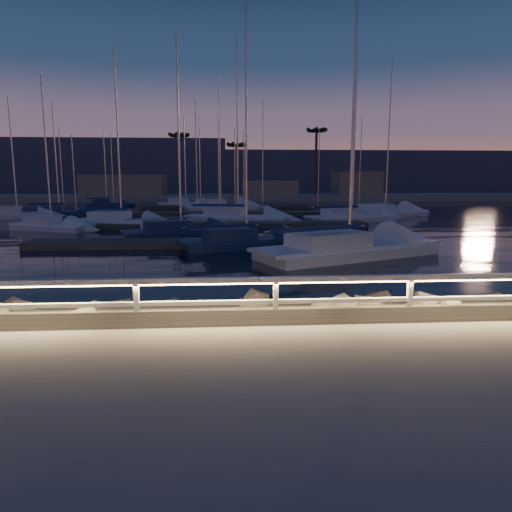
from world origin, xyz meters
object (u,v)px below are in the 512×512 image
Objects in this scene: guard_rail at (227,290)px; sailboat_k at (219,206)px; sailboat_c at (243,240)px; sailboat_i at (58,212)px; sailboat_n at (184,203)px; sailboat_g at (235,217)px; sailboat_b at (178,231)px; sailboat_m at (106,204)px; sailboat_e at (16,214)px; sailboat_f at (50,225)px; sailboat_j at (119,222)px; sailboat_d at (344,248)px; sailboat_h at (350,217)px; sailboat_l at (383,212)px.

sailboat_k is at bearing 91.06° from guard_rail.
sailboat_c reaches higher than sailboat_i.
sailboat_k is 1.22× the size of sailboat_n.
sailboat_g is 19.33m from sailboat_i.
sailboat_m is at bearing 90.37° from sailboat_b.
sailboat_m is (3.56, 19.46, -0.03)m from sailboat_e.
sailboat_c reaches higher than sailboat_f.
sailboat_i is at bearing 112.46° from sailboat_c.
sailboat_d is at bearing -30.01° from sailboat_j.
sailboat_n is (-16.79, 23.68, 0.01)m from sailboat_h.
guard_rail is 2.65× the size of sailboat_d.
sailboat_k is (16.14, 8.89, 0.06)m from sailboat_i.
guard_rail is 32.55m from sailboat_h.
sailboat_b is at bearing 98.81° from guard_rail.
sailboat_e is 14.54m from sailboat_j.
sailboat_d is 34.52m from sailboat_i.
sailboat_b is 0.81× the size of sailboat_l.
sailboat_c is 15.09m from sailboat_g.
sailboat_g is 1.14× the size of sailboat_j.
sailboat_e is 1.11× the size of sailboat_m.
sailboat_e is (-25.83, 23.61, -0.04)m from sailboat_d.
guard_rail is at bearing -87.63° from sailboat_n.
sailboat_k is at bearing 129.56° from sailboat_l.
sailboat_g is at bearing 80.20° from sailboat_d.
sailboat_e is at bearing -131.14° from sailboat_n.
sailboat_b is 11.25m from sailboat_f.
sailboat_d reaches higher than sailboat_i.
sailboat_h reaches higher than sailboat_c.
sailboat_m is at bearing 106.76° from guard_rail.
sailboat_l is (16.15, 36.31, -0.93)m from guard_rail.
sailboat_k reaches higher than sailboat_c.
sailboat_c is at bearing -11.76° from sailboat_f.
sailboat_j is at bearing 44.18° from sailboat_f.
sailboat_l reaches higher than sailboat_g.
sailboat_e is 23.66m from sailboat_n.
sailboat_b is at bearing 114.96° from sailboat_c.
sailboat_m is at bearing 119.03° from sailboat_h.
sailboat_j is (11.72, -8.61, 0.03)m from sailboat_e.
sailboat_h is at bearing -22.95° from sailboat_i.
sailboat_n is (-21.85, 17.96, -0.01)m from sailboat_l.
sailboat_l is at bearing 66.03° from guard_rail.
sailboat_c is 1.12× the size of sailboat_f.
sailboat_b reaches higher than sailboat_f.
sailboat_h is at bearing -58.28° from sailboat_n.
sailboat_n is (-11.42, 42.38, -0.03)m from sailboat_d.
sailboat_f is at bearing -142.28° from sailboat_j.
sailboat_c is 39.53m from sailboat_n.
sailboat_f is 24.78m from sailboat_h.
sailboat_h reaches higher than sailboat_m.
sailboat_l is at bearing 28.97° from sailboat_h.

